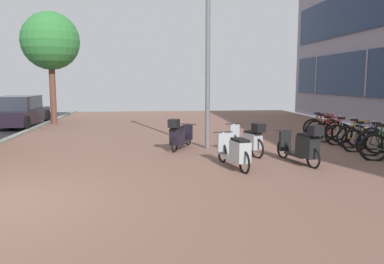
{
  "coord_description": "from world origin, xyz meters",
  "views": [
    {
      "loc": [
        2.5,
        -6.45,
        2.05
      ],
      "look_at": [
        3.44,
        1.72,
        0.96
      ],
      "focal_mm": 35.87,
      "sensor_mm": 36.0,
      "label": 1
    }
  ],
  "objects_px": {
    "bicycle_rack_06": "(326,130)",
    "parked_car_far": "(18,112)",
    "bicycle_rack_05": "(332,133)",
    "lamp_post": "(208,37)",
    "bicycle_rack_01": "(382,144)",
    "scooter_near": "(303,146)",
    "bicycle_rack_07": "(322,128)",
    "bicycle_rack_04": "(347,135)",
    "street_tree": "(50,41)",
    "scooter_extra": "(248,140)",
    "scooter_mid": "(179,135)",
    "bicycle_rack_03": "(360,138)",
    "scooter_far": "(236,152)",
    "bicycle_rack_02": "(365,141)"
  },
  "relations": [
    {
      "from": "street_tree",
      "to": "scooter_mid",
      "type": "bearing_deg",
      "value": -55.22
    },
    {
      "from": "bicycle_rack_05",
      "to": "scooter_mid",
      "type": "distance_m",
      "value": 5.27
    },
    {
      "from": "bicycle_rack_02",
      "to": "parked_car_far",
      "type": "bearing_deg",
      "value": 146.36
    },
    {
      "from": "bicycle_rack_07",
      "to": "street_tree",
      "type": "relative_size",
      "value": 0.24
    },
    {
      "from": "bicycle_rack_03",
      "to": "bicycle_rack_06",
      "type": "relative_size",
      "value": 0.94
    },
    {
      "from": "bicycle_rack_01",
      "to": "bicycle_rack_07",
      "type": "bearing_deg",
      "value": 89.98
    },
    {
      "from": "bicycle_rack_01",
      "to": "scooter_mid",
      "type": "distance_m",
      "value": 5.69
    },
    {
      "from": "bicycle_rack_03",
      "to": "bicycle_rack_05",
      "type": "distance_m",
      "value": 1.26
    },
    {
      "from": "bicycle_rack_01",
      "to": "bicycle_rack_05",
      "type": "bearing_deg",
      "value": 94.93
    },
    {
      "from": "bicycle_rack_01",
      "to": "lamp_post",
      "type": "height_order",
      "value": "lamp_post"
    },
    {
      "from": "bicycle_rack_02",
      "to": "bicycle_rack_05",
      "type": "xyz_separation_m",
      "value": [
        -0.08,
        1.85,
        -0.0
      ]
    },
    {
      "from": "bicycle_rack_01",
      "to": "bicycle_rack_07",
      "type": "xyz_separation_m",
      "value": [
        0.0,
        3.7,
        -0.01
      ]
    },
    {
      "from": "bicycle_rack_05",
      "to": "bicycle_rack_06",
      "type": "distance_m",
      "value": 0.62
    },
    {
      "from": "scooter_near",
      "to": "scooter_mid",
      "type": "relative_size",
      "value": 1.1
    },
    {
      "from": "bicycle_rack_03",
      "to": "scooter_far",
      "type": "distance_m",
      "value": 4.89
    },
    {
      "from": "bicycle_rack_03",
      "to": "lamp_post",
      "type": "height_order",
      "value": "lamp_post"
    },
    {
      "from": "bicycle_rack_04",
      "to": "scooter_near",
      "type": "bearing_deg",
      "value": -134.43
    },
    {
      "from": "bicycle_rack_06",
      "to": "parked_car_far",
      "type": "distance_m",
      "value": 13.39
    },
    {
      "from": "bicycle_rack_01",
      "to": "scooter_extra",
      "type": "height_order",
      "value": "bicycle_rack_01"
    },
    {
      "from": "bicycle_rack_04",
      "to": "scooter_near",
      "type": "distance_m",
      "value": 3.6
    },
    {
      "from": "bicycle_rack_01",
      "to": "scooter_mid",
      "type": "bearing_deg",
      "value": 162.67
    },
    {
      "from": "bicycle_rack_01",
      "to": "bicycle_rack_04",
      "type": "bearing_deg",
      "value": 91.03
    },
    {
      "from": "bicycle_rack_02",
      "to": "bicycle_rack_04",
      "type": "bearing_deg",
      "value": 85.46
    },
    {
      "from": "bicycle_rack_04",
      "to": "street_tree",
      "type": "relative_size",
      "value": 0.24
    },
    {
      "from": "bicycle_rack_06",
      "to": "scooter_mid",
      "type": "distance_m",
      "value": 5.46
    },
    {
      "from": "parked_car_far",
      "to": "street_tree",
      "type": "distance_m",
      "value": 3.65
    },
    {
      "from": "bicycle_rack_07",
      "to": "bicycle_rack_04",
      "type": "bearing_deg",
      "value": -91.08
    },
    {
      "from": "scooter_far",
      "to": "scooter_extra",
      "type": "distance_m",
      "value": 1.71
    },
    {
      "from": "bicycle_rack_01",
      "to": "bicycle_rack_05",
      "type": "xyz_separation_m",
      "value": [
        -0.21,
        2.47,
        -0.01
      ]
    },
    {
      "from": "bicycle_rack_02",
      "to": "scooter_mid",
      "type": "bearing_deg",
      "value": 168.51
    },
    {
      "from": "bicycle_rack_03",
      "to": "bicycle_rack_06",
      "type": "height_order",
      "value": "bicycle_rack_06"
    },
    {
      "from": "bicycle_rack_07",
      "to": "bicycle_rack_02",
      "type": "bearing_deg",
      "value": -92.46
    },
    {
      "from": "bicycle_rack_01",
      "to": "bicycle_rack_02",
      "type": "xyz_separation_m",
      "value": [
        -0.13,
        0.62,
        -0.01
      ]
    },
    {
      "from": "bicycle_rack_05",
      "to": "scooter_far",
      "type": "distance_m",
      "value": 5.35
    },
    {
      "from": "scooter_mid",
      "to": "scooter_extra",
      "type": "bearing_deg",
      "value": -31.2
    },
    {
      "from": "parked_car_far",
      "to": "street_tree",
      "type": "relative_size",
      "value": 0.82
    },
    {
      "from": "bicycle_rack_06",
      "to": "scooter_mid",
      "type": "bearing_deg",
      "value": -165.24
    },
    {
      "from": "scooter_far",
      "to": "lamp_post",
      "type": "relative_size",
      "value": 0.3
    },
    {
      "from": "bicycle_rack_01",
      "to": "bicycle_rack_02",
      "type": "height_order",
      "value": "bicycle_rack_01"
    },
    {
      "from": "bicycle_rack_02",
      "to": "bicycle_rack_04",
      "type": "distance_m",
      "value": 1.24
    },
    {
      "from": "bicycle_rack_05",
      "to": "lamp_post",
      "type": "distance_m",
      "value": 5.31
    },
    {
      "from": "bicycle_rack_01",
      "to": "bicycle_rack_05",
      "type": "height_order",
      "value": "bicycle_rack_01"
    },
    {
      "from": "bicycle_rack_07",
      "to": "parked_car_far",
      "type": "bearing_deg",
      "value": 157.84
    },
    {
      "from": "bicycle_rack_02",
      "to": "bicycle_rack_03",
      "type": "relative_size",
      "value": 1.03
    },
    {
      "from": "bicycle_rack_06",
      "to": "scooter_near",
      "type": "relative_size",
      "value": 0.72
    },
    {
      "from": "scooter_mid",
      "to": "street_tree",
      "type": "relative_size",
      "value": 0.31
    },
    {
      "from": "bicycle_rack_02",
      "to": "scooter_far",
      "type": "relative_size",
      "value": 0.7
    },
    {
      "from": "scooter_near",
      "to": "bicycle_rack_01",
      "type": "bearing_deg",
      "value": 15.73
    },
    {
      "from": "bicycle_rack_03",
      "to": "street_tree",
      "type": "relative_size",
      "value": 0.23
    },
    {
      "from": "bicycle_rack_06",
      "to": "lamp_post",
      "type": "height_order",
      "value": "lamp_post"
    }
  ]
}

